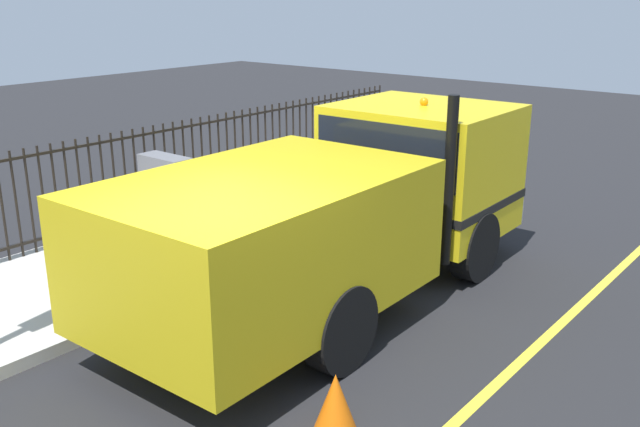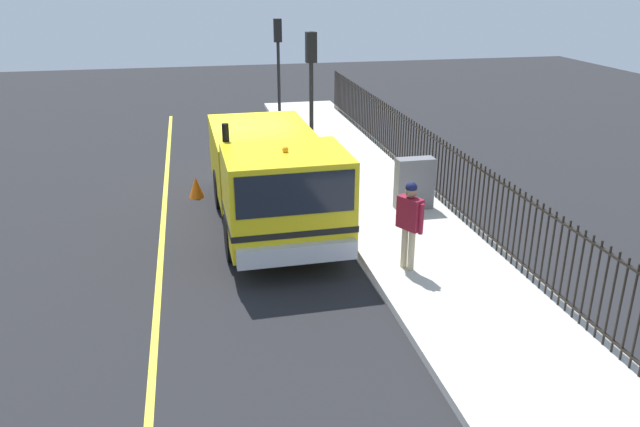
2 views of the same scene
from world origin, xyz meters
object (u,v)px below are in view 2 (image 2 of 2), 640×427
Objects in this scene: work_truck at (273,174)px; traffic_cone at (196,187)px; worker_standing at (410,216)px; utility_cabinet at (414,183)px; traffic_light_near at (311,71)px; traffic_light_mid at (278,48)px.

traffic_cone is at bearing -57.18° from work_truck.
work_truck is 3.57m from worker_standing.
traffic_cone is (-5.08, 2.27, -0.49)m from utility_cabinet.
traffic_light_near is 6.76× the size of traffic_cone.
utility_cabinet is at bearing -177.12° from work_truck.
traffic_light_mid is (-0.07, 6.18, -0.03)m from traffic_light_near.
traffic_light_near is 5.22m from utility_cabinet.
traffic_light_mid is (-0.43, 13.79, 1.56)m from worker_standing.
traffic_cone is at bearing 7.53° from worker_standing.
traffic_light_near is 3.02× the size of utility_cabinet.
traffic_light_near is at bearing 33.01° from traffic_cone.
worker_standing is at bearing -111.87° from utility_cabinet.
worker_standing is at bearing -54.21° from traffic_cone.
worker_standing is 13.89m from traffic_light_mid.
traffic_light_mid is 11.03m from utility_cabinet.
utility_cabinet is (1.23, 3.07, -0.45)m from worker_standing.
traffic_cone is at bearing 70.46° from traffic_light_mid.
worker_standing reaches higher than traffic_cone.
traffic_light_near is at bearing -111.83° from work_truck.
utility_cabinet is (3.40, 0.24, -0.52)m from work_truck.
work_truck is at bearing -56.09° from traffic_cone.
traffic_light_near is at bearing 93.14° from traffic_light_mid.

